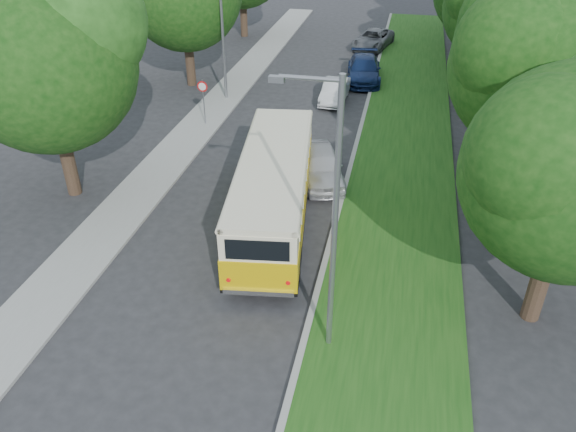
% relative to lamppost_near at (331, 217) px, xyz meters
% --- Properties ---
extents(ground, '(120.00, 120.00, 0.00)m').
position_rel_lamppost_near_xyz_m(ground, '(-4.21, 2.50, -4.37)').
color(ground, '#28282A').
rests_on(ground, ground).
extents(curb, '(0.20, 70.00, 0.15)m').
position_rel_lamppost_near_xyz_m(curb, '(-0.61, 7.50, -4.29)').
color(curb, gray).
rests_on(curb, ground).
extents(grass_verge, '(4.50, 70.00, 0.13)m').
position_rel_lamppost_near_xyz_m(grass_verge, '(1.74, 7.50, -4.30)').
color(grass_verge, '#1A4A13').
rests_on(grass_verge, ground).
extents(sidewalk, '(2.20, 70.00, 0.12)m').
position_rel_lamppost_near_xyz_m(sidewalk, '(-9.01, 7.50, -4.31)').
color(sidewalk, gray).
rests_on(sidewalk, ground).
extents(lamppost_near, '(1.71, 0.16, 8.00)m').
position_rel_lamppost_near_xyz_m(lamppost_near, '(0.00, 0.00, 0.00)').
color(lamppost_near, gray).
rests_on(lamppost_near, ground).
extents(lamppost_far, '(1.71, 0.16, 7.50)m').
position_rel_lamppost_near_xyz_m(lamppost_far, '(-8.91, 18.50, -0.25)').
color(lamppost_far, gray).
rests_on(lamppost_far, ground).
extents(warning_sign, '(0.56, 0.10, 2.50)m').
position_rel_lamppost_near_xyz_m(warning_sign, '(-8.71, 14.48, -2.66)').
color(warning_sign, gray).
rests_on(warning_sign, ground).
extents(vintage_bus, '(3.77, 9.95, 2.88)m').
position_rel_lamppost_near_xyz_m(vintage_bus, '(-2.92, 5.92, -2.93)').
color(vintage_bus, '#E6BA07').
rests_on(vintage_bus, ground).
extents(car_silver, '(2.86, 4.53, 1.44)m').
position_rel_lamppost_near_xyz_m(car_silver, '(-1.73, 9.80, -3.65)').
color(car_silver, silver).
rests_on(car_silver, ground).
extents(car_white, '(1.41, 3.78, 1.23)m').
position_rel_lamppost_near_xyz_m(car_white, '(-2.53, 19.51, -3.75)').
color(car_white, white).
rests_on(car_white, ground).
extents(car_blue, '(2.56, 5.22, 1.46)m').
position_rel_lamppost_near_xyz_m(car_blue, '(-1.25, 23.53, -3.64)').
color(car_blue, navy).
rests_on(car_blue, ground).
extents(car_grey, '(3.17, 5.16, 1.34)m').
position_rel_lamppost_near_xyz_m(car_grey, '(-1.31, 31.16, -3.70)').
color(car_grey, slate).
rests_on(car_grey, ground).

